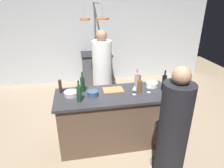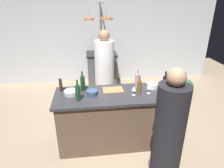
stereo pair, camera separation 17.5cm
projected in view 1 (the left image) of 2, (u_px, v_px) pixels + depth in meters
The scene contains 21 objects.
ground_plane at pixel (114, 140), 3.42m from camera, with size 9.00×9.00×0.00m, color gray.
back_wall at pixel (94, 35), 5.46m from camera, with size 6.40×0.16×2.60m, color #B2B7BC.
kitchen_island at pixel (114, 118), 3.24m from camera, with size 1.80×0.72×0.90m.
stove_range at pixel (97, 69), 5.45m from camera, with size 0.80×0.64×0.89m.
chef at pixel (102, 78), 3.90m from camera, with size 0.37×0.37×1.73m.
bar_stool_right at pixel (162, 143), 2.81m from camera, with size 0.28×0.28×0.68m.
guest_right at pixel (172, 138), 2.32m from camera, with size 0.35×0.35×1.64m.
overhead_pot_rack at pixel (95, 28), 4.60m from camera, with size 0.58×1.38×2.17m.
potted_plant at pixel (180, 87), 4.75m from camera, with size 0.36×0.36×0.52m.
cutting_board at pixel (113, 90), 3.16m from camera, with size 0.32×0.22×0.02m, color #997047.
pepper_mill at pixel (60, 86), 3.06m from camera, with size 0.05×0.05×0.21m, color #382319.
wine_bottle_green at pixel (79, 93), 2.79m from camera, with size 0.07×0.07×0.32m.
wine_bottle_red at pixel (83, 84), 3.09m from camera, with size 0.07×0.07×0.32m.
wine_bottle_rose at pixel (137, 80), 3.24m from camera, with size 0.07×0.07×0.32m.
wine_bottle_dark at pixel (164, 82), 3.13m from camera, with size 0.07×0.07×0.33m.
wine_bottle_amber at pixel (140, 86), 3.06m from camera, with size 0.07×0.07×0.29m.
wine_glass_near_left_guest at pixel (149, 86), 3.07m from camera, with size 0.07×0.07×0.15m.
wine_glass_by_chef at pixel (134, 88), 3.00m from camera, with size 0.07×0.07×0.15m.
mixing_bowl_blue at pixel (93, 93), 2.98m from camera, with size 0.17×0.17×0.08m, color #334C6B.
mixing_bowl_steel at pixel (71, 94), 3.00m from camera, with size 0.21×0.21×0.06m, color #B7B7BC.
mixing_bowl_ceramic at pixel (152, 84), 3.30m from camera, with size 0.20×0.20×0.08m, color silver.
Camera 1 is at (-0.53, -2.69, 2.27)m, focal length 31.90 mm.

